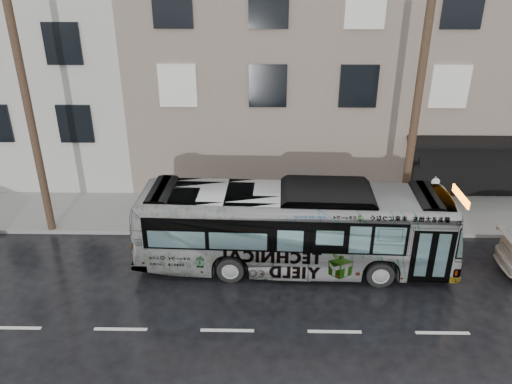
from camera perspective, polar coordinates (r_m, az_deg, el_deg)
ground at (r=17.44m, az=-2.73°, el=-10.15°), size 120.00×120.00×0.00m
sidewalk at (r=21.57m, az=-1.95°, el=-2.43°), size 90.00×3.60×0.15m
building_taupe at (r=27.55m, az=9.53°, el=15.33°), size 20.00×12.00×11.00m
utility_pole_front at (r=19.10m, az=17.64°, el=7.50°), size 0.30×0.30×9.00m
utility_pole_rear at (r=20.21m, az=-24.34°, el=7.38°), size 0.30×0.30×9.00m
sign_post at (r=20.61m, az=19.39°, el=-1.39°), size 0.06×0.06×2.40m
bus at (r=17.51m, az=4.33°, el=-4.07°), size 11.13×2.99×3.08m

